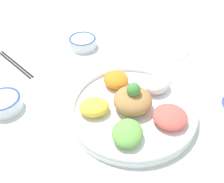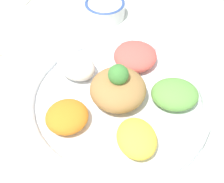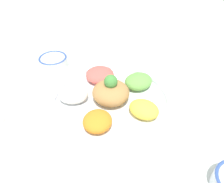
# 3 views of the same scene
# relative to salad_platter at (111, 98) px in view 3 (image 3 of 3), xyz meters

# --- Properties ---
(ground_plane) EXTENTS (2.40, 2.40, 0.00)m
(ground_plane) POSITION_rel_salad_platter_xyz_m (-0.00, 0.03, -0.02)
(ground_plane) COLOR silver
(salad_platter) EXTENTS (0.36, 0.36, 0.11)m
(salad_platter) POSITION_rel_salad_platter_xyz_m (0.00, 0.00, 0.00)
(salad_platter) COLOR white
(salad_platter) RESTS_ON ground_plane
(sauce_bowl_red) EXTENTS (0.10, 0.10, 0.04)m
(sauce_bowl_red) POSITION_rel_salad_platter_xyz_m (0.26, -0.13, -0.00)
(sauce_bowl_red) COLOR white
(sauce_bowl_red) RESTS_ON ground_plane
(serving_spoon_main) EXTENTS (0.13, 0.07, 0.01)m
(serving_spoon_main) POSITION_rel_salad_platter_xyz_m (0.26, 0.15, -0.02)
(serving_spoon_main) COLOR beige
(serving_spoon_main) RESTS_ON ground_plane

